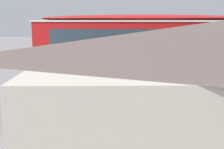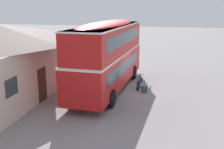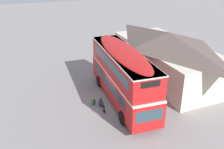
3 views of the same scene
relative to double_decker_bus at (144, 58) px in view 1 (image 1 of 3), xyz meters
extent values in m
plane|color=gray|center=(0.33, -0.97, -2.65)|extent=(120.00, 120.00, 0.00)
cylinder|color=black|center=(3.36, 1.09, -2.10)|extent=(1.11, 0.31, 1.10)
cylinder|color=black|center=(3.29, -1.29, -2.10)|extent=(1.11, 0.31, 1.10)
cylinder|color=black|center=(-3.30, 1.29, -2.10)|extent=(1.11, 0.31, 1.10)
cylinder|color=black|center=(-3.37, -1.09, -2.10)|extent=(1.11, 0.31, 1.10)
cube|color=red|center=(-0.01, 0.00, -1.13)|extent=(10.83, 2.83, 2.10)
cube|color=white|center=(-0.01, 0.00, -0.05)|extent=(10.85, 2.85, 0.12)
cube|color=red|center=(-0.01, 0.00, 0.93)|extent=(10.50, 2.77, 1.90)
ellipsoid|color=red|center=(-0.01, 0.00, 1.96)|extent=(10.29, 2.71, 0.36)
cube|color=#2D424C|center=(5.35, -0.16, -0.88)|extent=(0.12, 2.05, 0.90)
cube|color=black|center=(5.21, -0.16, 1.45)|extent=(0.10, 1.38, 0.44)
cube|color=#2D424C|center=(-0.24, -1.23, -0.83)|extent=(8.39, 0.30, 0.76)
cube|color=#2D424C|center=(-0.04, -1.21, 1.08)|extent=(8.82, 0.31, 0.80)
cube|color=#2D424C|center=(-0.17, 1.25, -0.83)|extent=(8.39, 0.30, 0.76)
cube|color=#2D424C|center=(0.03, 1.21, 1.08)|extent=(8.82, 0.31, 0.80)
cube|color=white|center=(-0.01, 0.00, 1.84)|extent=(10.61, 2.85, 0.08)
torus|color=black|center=(1.28, -2.14, -2.31)|extent=(0.68, 0.11, 0.68)
torus|color=black|center=(0.25, -2.09, -2.31)|extent=(0.68, 0.11, 0.68)
cylinder|color=#B2B2B7|center=(1.28, -2.14, -2.31)|extent=(0.05, 0.10, 0.05)
cylinder|color=#B2B2B7|center=(0.25, -2.09, -2.31)|extent=(0.05, 0.10, 0.05)
cylinder|color=black|center=(1.01, -2.13, -2.05)|extent=(0.47, 0.06, 0.65)
cylinder|color=black|center=(0.94, -2.13, -1.70)|extent=(0.58, 0.06, 0.10)
cylinder|color=black|center=(0.72, -2.11, -2.02)|extent=(0.18, 0.04, 0.70)
cylinder|color=black|center=(0.52, -2.10, -2.34)|extent=(0.54, 0.05, 0.09)
cylinder|color=black|center=(0.45, -2.10, -1.99)|extent=(0.42, 0.05, 0.65)
cylinder|color=black|center=(1.25, -2.14, -2.02)|extent=(0.09, 0.04, 0.57)
cylinder|color=black|center=(1.22, -2.14, -1.69)|extent=(0.05, 0.46, 0.03)
ellipsoid|color=black|center=(0.63, -2.11, -1.64)|extent=(0.26, 0.11, 0.06)
cube|color=#2D609E|center=(0.27, -2.25, -2.29)|extent=(0.29, 0.15, 0.32)
cylinder|color=#338CBF|center=(1.01, -2.13, -2.05)|extent=(0.07, 0.07, 0.18)
cube|color=#386642|center=(-0.18, -2.61, -2.40)|extent=(0.39, 0.39, 0.48)
ellipsoid|color=#386642|center=(-0.18, -2.61, -2.16)|extent=(0.37, 0.37, 0.10)
cube|color=#27472E|center=(-0.09, -2.52, -2.48)|extent=(0.19, 0.19, 0.17)
cylinder|color=black|center=(-0.33, -2.63, -2.40)|extent=(0.05, 0.05, 0.39)
cylinder|color=black|center=(-0.20, -2.75, -2.40)|extent=(0.05, 0.05, 0.39)
cylinder|color=#338CBF|center=(0.25, -2.94, -2.55)|extent=(0.07, 0.07, 0.20)
cylinder|color=black|center=(0.25, -2.94, -2.44)|extent=(0.04, 0.04, 0.03)
cylinder|color=#D84C33|center=(0.96, -2.92, -2.55)|extent=(0.07, 0.07, 0.19)
cylinder|color=black|center=(0.96, -2.92, -2.44)|extent=(0.04, 0.04, 0.03)
cube|color=#2D424C|center=(0.12, 3.55, -0.76)|extent=(1.10, 0.09, 0.90)
camera|label=1|loc=(1.11, 14.62, 1.94)|focal=47.34mm
camera|label=2|loc=(-18.12, -4.81, 3.18)|focal=43.98mm
camera|label=3|loc=(18.38, -7.59, 8.93)|focal=41.09mm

